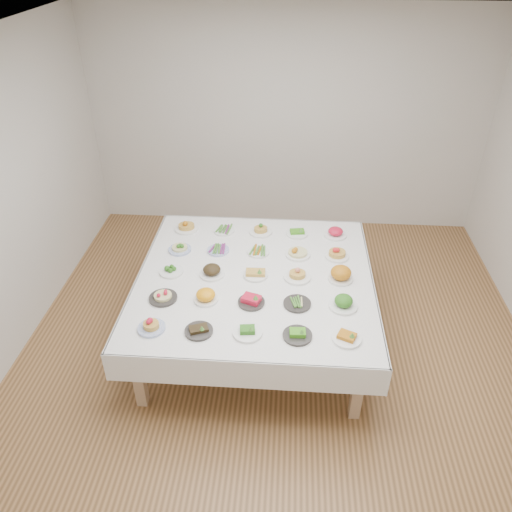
# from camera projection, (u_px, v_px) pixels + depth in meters

# --- Properties ---
(room_envelope) EXTENTS (5.02, 5.02, 2.81)m
(room_envelope) POSITION_uv_depth(u_px,v_px,m) (282.00, 175.00, 3.95)
(room_envelope) COLOR #9C6E41
(room_envelope) RESTS_ON ground
(display_table) EXTENTS (2.21, 2.21, 0.75)m
(display_table) POSITION_uv_depth(u_px,v_px,m) (255.00, 282.00, 4.69)
(display_table) COLOR white
(display_table) RESTS_ON ground
(dish_0) EXTENTS (0.22, 0.22, 0.12)m
(dish_0) POSITION_uv_depth(u_px,v_px,m) (151.00, 324.00, 4.02)
(dish_0) COLOR #4C66B2
(dish_0) RESTS_ON display_table
(dish_1) EXTENTS (0.23, 0.23, 0.09)m
(dish_1) POSITION_uv_depth(u_px,v_px,m) (199.00, 329.00, 4.00)
(dish_1) COLOR #2D2A28
(dish_1) RESTS_ON display_table
(dish_2) EXTENTS (0.24, 0.24, 0.10)m
(dish_2) POSITION_uv_depth(u_px,v_px,m) (247.00, 330.00, 3.99)
(dish_2) COLOR white
(dish_2) RESTS_ON display_table
(dish_3) EXTENTS (0.23, 0.23, 0.09)m
(dish_3) POSITION_uv_depth(u_px,v_px,m) (298.00, 333.00, 3.96)
(dish_3) COLOR #2D2A28
(dish_3) RESTS_ON display_table
(dish_4) EXTENTS (0.23, 0.23, 0.10)m
(dish_4) POSITION_uv_depth(u_px,v_px,m) (347.00, 335.00, 3.93)
(dish_4) COLOR white
(dish_4) RESTS_ON display_table
(dish_5) EXTENTS (0.24, 0.24, 0.12)m
(dish_5) POSITION_uv_depth(u_px,v_px,m) (163.00, 294.00, 4.35)
(dish_5) COLOR #2D2A28
(dish_5) RESTS_ON display_table
(dish_6) EXTENTS (0.21, 0.21, 0.13)m
(dish_6) POSITION_uv_depth(u_px,v_px,m) (206.00, 295.00, 4.33)
(dish_6) COLOR white
(dish_6) RESTS_ON display_table
(dish_7) EXTENTS (0.23, 0.23, 0.11)m
(dish_7) POSITION_uv_depth(u_px,v_px,m) (251.00, 299.00, 4.30)
(dish_7) COLOR #2D2A28
(dish_7) RESTS_ON display_table
(dish_8) EXTENTS (0.24, 0.24, 0.05)m
(dish_8) POSITION_uv_depth(u_px,v_px,m) (297.00, 303.00, 4.30)
(dish_8) COLOR #2D2A28
(dish_8) RESTS_ON display_table
(dish_9) EXTENTS (0.24, 0.24, 0.13)m
(dish_9) POSITION_uv_depth(u_px,v_px,m) (344.00, 302.00, 4.25)
(dish_9) COLOR white
(dish_9) RESTS_ON display_table
(dish_10) EXTENTS (0.22, 0.22, 0.09)m
(dish_10) POSITION_uv_depth(u_px,v_px,m) (171.00, 270.00, 4.69)
(dish_10) COLOR white
(dish_10) RESTS_ON display_table
(dish_11) EXTENTS (0.23, 0.23, 0.13)m
(dish_11) POSITION_uv_depth(u_px,v_px,m) (212.00, 270.00, 4.64)
(dish_11) COLOR white
(dish_11) RESTS_ON display_table
(dish_12) EXTENTS (0.23, 0.23, 0.11)m
(dish_12) POSITION_uv_depth(u_px,v_px,m) (256.00, 272.00, 4.64)
(dish_12) COLOR white
(dish_12) RESTS_ON display_table
(dish_13) EXTENTS (0.25, 0.25, 0.15)m
(dish_13) POSITION_uv_depth(u_px,v_px,m) (297.00, 272.00, 4.59)
(dish_13) COLOR white
(dish_13) RESTS_ON display_table
(dish_14) EXTENTS (0.23, 0.23, 0.13)m
(dish_14) POSITION_uv_depth(u_px,v_px,m) (341.00, 274.00, 4.58)
(dish_14) COLOR white
(dish_14) RESTS_ON display_table
(dish_15) EXTENTS (0.22, 0.22, 0.12)m
(dish_15) POSITION_uv_depth(u_px,v_px,m) (180.00, 246.00, 4.99)
(dish_15) COLOR #4C66B2
(dish_15) RESTS_ON display_table
(dish_16) EXTENTS (0.22, 0.22, 0.05)m
(dish_16) POSITION_uv_depth(u_px,v_px,m) (218.00, 249.00, 5.00)
(dish_16) COLOR #4C66B2
(dish_16) RESTS_ON display_table
(dish_17) EXTENTS (0.21, 0.21, 0.05)m
(dish_17) POSITION_uv_depth(u_px,v_px,m) (258.00, 251.00, 4.97)
(dish_17) COLOR white
(dish_17) RESTS_ON display_table
(dish_18) EXTENTS (0.26, 0.26, 0.14)m
(dish_18) POSITION_uv_depth(u_px,v_px,m) (298.00, 250.00, 4.91)
(dish_18) COLOR white
(dish_18) RESTS_ON display_table
(dish_19) EXTENTS (0.23, 0.23, 0.14)m
(dish_19) POSITION_uv_depth(u_px,v_px,m) (337.00, 252.00, 4.89)
(dish_19) COLOR white
(dish_19) RESTS_ON display_table
(dish_20) EXTENTS (0.25, 0.25, 0.16)m
(dish_20) POSITION_uv_depth(u_px,v_px,m) (186.00, 224.00, 5.32)
(dish_20) COLOR white
(dish_20) RESTS_ON display_table
(dish_21) EXTENTS (0.22, 0.22, 0.05)m
(dish_21) POSITION_uv_depth(u_px,v_px,m) (224.00, 230.00, 5.32)
(dish_21) COLOR white
(dish_21) RESTS_ON display_table
(dish_22) EXTENTS (0.24, 0.24, 0.14)m
(dish_22) POSITION_uv_depth(u_px,v_px,m) (261.00, 228.00, 5.27)
(dish_22) COLOR white
(dish_22) RESTS_ON display_table
(dish_23) EXTENTS (0.23, 0.23, 0.10)m
(dish_23) POSITION_uv_depth(u_px,v_px,m) (297.00, 231.00, 5.25)
(dish_23) COLOR white
(dish_23) RESTS_ON display_table
(dish_24) EXTENTS (0.23, 0.23, 0.12)m
(dish_24) POSITION_uv_depth(u_px,v_px,m) (336.00, 232.00, 5.23)
(dish_24) COLOR white
(dish_24) RESTS_ON display_table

